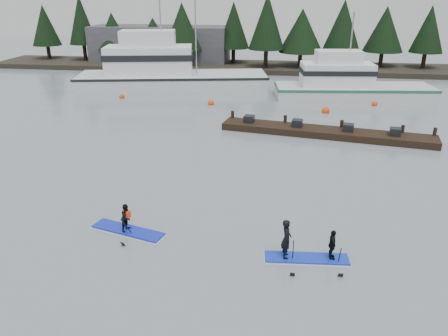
# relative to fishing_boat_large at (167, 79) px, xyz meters

# --- Properties ---
(ground) EXTENTS (160.00, 160.00, 0.00)m
(ground) POSITION_rel_fishing_boat_large_xyz_m (9.38, -29.80, -0.82)
(ground) COLOR gray
(ground) RESTS_ON ground
(far_shore) EXTENTS (70.00, 8.00, 0.60)m
(far_shore) POSITION_rel_fishing_boat_large_xyz_m (9.38, 12.20, -0.52)
(far_shore) COLOR #2D281E
(far_shore) RESTS_ON ground
(treeline) EXTENTS (60.00, 4.00, 8.00)m
(treeline) POSITION_rel_fishing_boat_large_xyz_m (9.38, 12.20, -0.82)
(treeline) COLOR black
(treeline) RESTS_ON ground
(waterfront_building) EXTENTS (18.00, 6.00, 5.00)m
(waterfront_building) POSITION_rel_fishing_boat_large_xyz_m (-4.62, 14.20, 1.68)
(waterfront_building) COLOR #4C4C51
(waterfront_building) RESTS_ON ground
(fishing_boat_large) EXTENTS (19.84, 8.85, 10.65)m
(fishing_boat_large) POSITION_rel_fishing_boat_large_xyz_m (0.00, 0.00, 0.00)
(fishing_boat_large) COLOR silver
(fishing_boat_large) RESTS_ON ground
(fishing_boat_medium) EXTENTS (14.79, 5.79, 8.59)m
(fishing_boat_medium) POSITION_rel_fishing_boat_large_xyz_m (18.15, -2.10, -0.21)
(fishing_boat_medium) COLOR silver
(fishing_boat_medium) RESTS_ON ground
(floating_dock) EXTENTS (14.69, 4.39, 0.49)m
(floating_dock) POSITION_rel_fishing_boat_large_xyz_m (15.16, -14.28, -0.58)
(floating_dock) COLOR black
(floating_dock) RESTS_ON ground
(buoy_a) EXTENTS (0.49, 0.49, 0.49)m
(buoy_a) POSITION_rel_fishing_boat_large_xyz_m (-2.94, -5.36, -0.82)
(buoy_a) COLOR #F0400C
(buoy_a) RESTS_ON ground
(buoy_c) EXTENTS (0.50, 0.50, 0.50)m
(buoy_c) POSITION_rel_fishing_boat_large_xyz_m (20.06, -4.94, -0.82)
(buoy_c) COLOR #F0400C
(buoy_c) RESTS_ON ground
(buoy_d) EXTENTS (0.63, 0.63, 0.63)m
(buoy_d) POSITION_rel_fishing_boat_large_xyz_m (15.63, -8.03, -0.82)
(buoy_d) COLOR #F0400C
(buoy_d) RESTS_ON ground
(buoy_b) EXTENTS (0.56, 0.56, 0.56)m
(buoy_b) POSITION_rel_fishing_boat_large_xyz_m (5.78, -6.67, -0.82)
(buoy_b) COLOR #F0400C
(buoy_b) RESTS_ON ground
(paddleboard_solo) EXTENTS (3.30, 1.62, 1.79)m
(paddleboard_solo) POSITION_rel_fishing_boat_large_xyz_m (6.01, -28.75, -0.42)
(paddleboard_solo) COLOR #1425BC
(paddleboard_solo) RESTS_ON ground
(paddleboard_duo) EXTENTS (3.20, 1.23, 2.16)m
(paddleboard_duo) POSITION_rel_fishing_boat_large_xyz_m (13.32, -29.76, -0.25)
(paddleboard_duo) COLOR #1430C3
(paddleboard_duo) RESTS_ON ground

